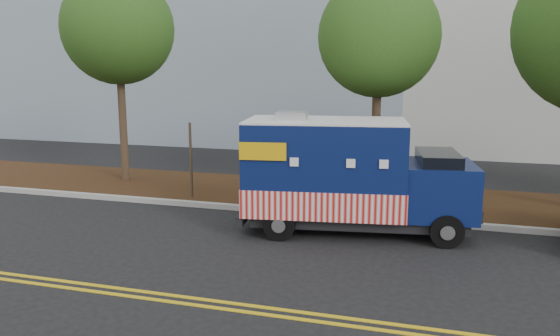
% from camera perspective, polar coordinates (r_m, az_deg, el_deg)
% --- Properties ---
extents(ground, '(120.00, 120.00, 0.00)m').
position_cam_1_polar(ground, '(13.83, 0.35, -6.40)').
color(ground, black).
rests_on(ground, ground).
extents(curb, '(120.00, 0.18, 0.15)m').
position_cam_1_polar(curb, '(15.11, 1.84, -4.63)').
color(curb, '#9E9E99').
rests_on(curb, ground).
extents(mulch_strip, '(120.00, 4.00, 0.15)m').
position_cam_1_polar(mulch_strip, '(17.08, 3.64, -2.84)').
color(mulch_strip, black).
rests_on(mulch_strip, ground).
extents(centerline_near, '(120.00, 0.10, 0.01)m').
position_cam_1_polar(centerline_near, '(9.90, -7.06, -13.59)').
color(centerline_near, gold).
rests_on(centerline_near, ground).
extents(centerline_far, '(120.00, 0.10, 0.01)m').
position_cam_1_polar(centerline_far, '(9.70, -7.66, -14.16)').
color(centerline_far, gold).
rests_on(centerline_far, ground).
extents(tree_a, '(3.71, 3.71, 7.12)m').
position_cam_1_polar(tree_a, '(19.44, -16.58, 13.75)').
color(tree_a, '#38281C').
rests_on(tree_a, ground).
extents(tree_b, '(3.48, 3.48, 6.61)m').
position_cam_1_polar(tree_b, '(16.27, 10.28, 13.31)').
color(tree_b, '#38281C').
rests_on(tree_b, ground).
extents(sign_post, '(0.06, 0.06, 2.40)m').
position_cam_1_polar(sign_post, '(16.49, -9.29, 0.55)').
color(sign_post, '#473828').
rests_on(sign_post, ground).
extents(food_truck, '(5.86, 2.88, 2.96)m').
position_cam_1_polar(food_truck, '(13.44, 6.81, -1.07)').
color(food_truck, black).
rests_on(food_truck, ground).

